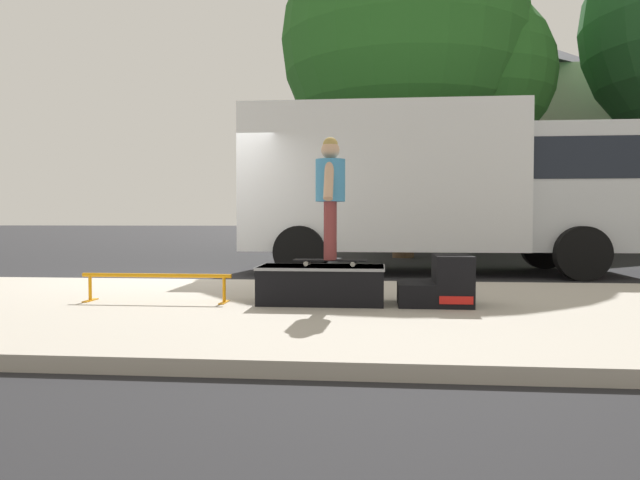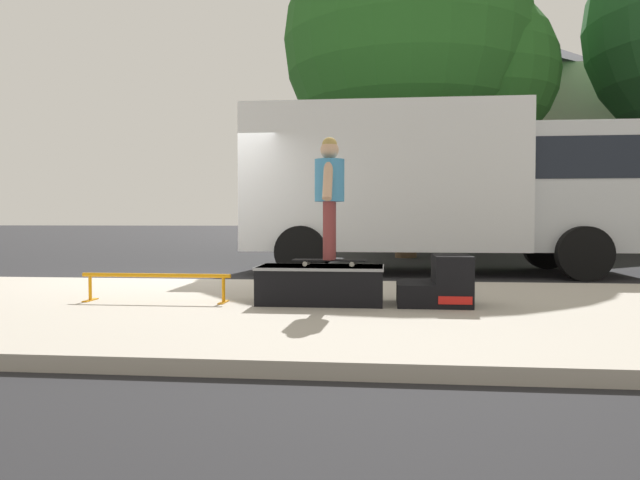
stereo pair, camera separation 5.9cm
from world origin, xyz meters
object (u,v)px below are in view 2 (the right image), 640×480
Objects in this scene: street_tree_neighbour at (422,51)px; skate_box at (321,283)px; skater_kid at (330,188)px; skateboard at (329,261)px; box_truck at (435,182)px; kicker_ramp at (440,284)px; grind_rail at (156,280)px.

skate_box is at bearing -99.60° from street_tree_neighbour.
skate_box is 1.03× the size of skater_kid.
skateboard is 5.40m from box_truck.
street_tree_neighbour is at bearing 87.92° from kicker_ramp.
street_tree_neighbour is at bearing 80.40° from skate_box.
grind_rail is 0.19× the size of street_tree_neighbour.
box_truck is (3.41, 5.14, 1.34)m from grind_rail.
street_tree_neighbour is at bearing 80.92° from skateboard.
kicker_ramp is 3.06m from grind_rail.
kicker_ramp is at bearing -0.65° from skateboard.
skate_box is at bearing -107.63° from box_truck.
kicker_ramp is at bearing -92.08° from street_tree_neighbour.
skater_kid is at bearing 8.09° from skate_box.
street_tree_neighbour is (3.40, 9.54, 4.96)m from grind_rail.
kicker_ramp reaches higher than grind_rail.
box_truck is 0.80× the size of street_tree_neighbour.
grind_rail is 1.90m from skateboard.
kicker_ramp is at bearing -0.65° from skater_kid.
skateboard is at bearing -106.74° from box_truck.
skater_kid is at bearing 0.00° from skateboard.
street_tree_neighbour is (1.51, 9.45, 3.96)m from skater_kid.
grind_rail is at bearing -177.38° from skateboard.
street_tree_neighbour reaches higher than box_truck.
skater_kid is 10.36m from street_tree_neighbour.
skater_kid reaches higher than grind_rail.
kicker_ramp is 0.58× the size of skater_kid.
skateboard is at bearing 179.35° from kicker_ramp.
skater_kid is (1.89, 0.09, 1.00)m from grind_rail.
kicker_ramp is 0.45× the size of grind_rail.
grind_rail is 0.24× the size of box_truck.
skateboard is 0.09× the size of street_tree_neighbour.
skater_kid is at bearing 2.62° from grind_rail.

